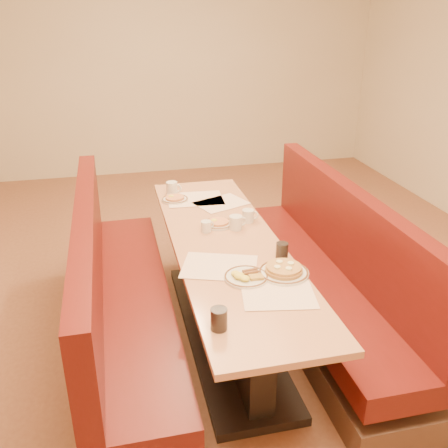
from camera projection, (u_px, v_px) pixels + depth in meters
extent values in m
plane|color=#9E6647|center=(226.00, 335.00, 3.61)|extent=(8.00, 8.00, 0.00)
cube|color=beige|center=(157.00, 70.00, 6.61)|extent=(6.00, 0.04, 2.80)
cube|color=black|center=(226.00, 332.00, 3.60)|extent=(0.55, 1.88, 0.06)
cube|color=black|center=(226.00, 293.00, 3.47)|extent=(0.15, 1.75, 0.71)
cube|color=#BC7857|center=(227.00, 245.00, 3.31)|extent=(0.70, 2.50, 0.04)
cube|color=#4C3326|center=(131.00, 337.00, 3.43)|extent=(0.55, 2.50, 0.20)
cube|color=#53110E|center=(128.00, 303.00, 3.32)|extent=(0.55, 2.50, 0.16)
cube|color=#53110E|center=(88.00, 256.00, 3.12)|extent=(0.12, 2.50, 0.60)
cube|color=#4C3326|center=(314.00, 312.00, 3.71)|extent=(0.55, 2.50, 0.20)
cube|color=#53110E|center=(317.00, 280.00, 3.60)|extent=(0.55, 2.50, 0.16)
cube|color=#53110E|center=(350.00, 229.00, 3.49)|extent=(0.12, 2.50, 0.60)
cube|color=#FAE1C4|center=(220.00, 266.00, 2.99)|extent=(0.53, 0.46, 0.00)
cube|color=#FAE1C4|center=(278.00, 295.00, 2.70)|extent=(0.44, 0.36, 0.00)
cube|color=#FAE1C4|center=(195.00, 199.00, 4.03)|extent=(0.46, 0.36, 0.00)
cube|color=#FAE1C4|center=(221.00, 203.00, 3.94)|extent=(0.46, 0.41, 0.00)
cylinder|color=silver|center=(284.00, 273.00, 2.91)|extent=(0.29, 0.29, 0.02)
torus|color=brown|center=(284.00, 272.00, 2.90)|extent=(0.29, 0.29, 0.01)
cylinder|color=#C89347|center=(284.00, 270.00, 2.90)|extent=(0.22, 0.22, 0.02)
cylinder|color=#C89347|center=(284.00, 267.00, 2.89)|extent=(0.21, 0.21, 0.02)
cylinder|color=#F8EDA2|center=(291.00, 263.00, 2.91)|extent=(0.04, 0.04, 0.01)
cylinder|color=#F8EDA2|center=(279.00, 262.00, 2.93)|extent=(0.04, 0.04, 0.01)
cylinder|color=#F8EDA2|center=(277.00, 267.00, 2.87)|extent=(0.04, 0.04, 0.01)
cylinder|color=#F8EDA2|center=(289.00, 269.00, 2.85)|extent=(0.04, 0.04, 0.01)
cylinder|color=silver|center=(246.00, 277.00, 2.86)|extent=(0.26, 0.26, 0.02)
torus|color=brown|center=(246.00, 276.00, 2.86)|extent=(0.25, 0.25, 0.01)
ellipsoid|color=#FFE741|center=(239.00, 276.00, 2.83)|extent=(0.06, 0.06, 0.04)
ellipsoid|color=#FFE741|center=(245.00, 278.00, 2.81)|extent=(0.05, 0.05, 0.03)
ellipsoid|color=#FFE741|center=(235.00, 273.00, 2.86)|extent=(0.05, 0.05, 0.03)
cylinder|color=brown|center=(251.00, 273.00, 2.88)|extent=(0.09, 0.03, 0.02)
cylinder|color=brown|center=(250.00, 270.00, 2.90)|extent=(0.09, 0.03, 0.02)
cube|color=gold|center=(256.00, 277.00, 2.83)|extent=(0.08, 0.06, 0.02)
cylinder|color=silver|center=(218.00, 224.00, 3.56)|extent=(0.21, 0.21, 0.02)
torus|color=brown|center=(218.00, 223.00, 3.56)|extent=(0.21, 0.21, 0.01)
cylinder|color=#E89152|center=(218.00, 222.00, 3.55)|extent=(0.15, 0.15, 0.02)
ellipsoid|color=#FFE741|center=(214.00, 220.00, 3.56)|extent=(0.04, 0.04, 0.02)
cylinder|color=silver|center=(175.00, 200.00, 4.00)|extent=(0.21, 0.21, 0.02)
torus|color=brown|center=(175.00, 199.00, 4.00)|extent=(0.21, 0.21, 0.01)
cylinder|color=#E89152|center=(175.00, 198.00, 4.00)|extent=(0.15, 0.15, 0.02)
ellipsoid|color=#FFE741|center=(171.00, 196.00, 4.00)|extent=(0.04, 0.04, 0.02)
cylinder|color=silver|center=(236.00, 223.00, 3.48)|extent=(0.09, 0.09, 0.10)
torus|color=silver|center=(242.00, 222.00, 3.50)|extent=(0.07, 0.03, 0.07)
cylinder|color=black|center=(236.00, 217.00, 3.46)|extent=(0.08, 0.08, 0.01)
cylinder|color=silver|center=(206.00, 226.00, 3.45)|extent=(0.07, 0.07, 0.08)
torus|color=silver|center=(211.00, 225.00, 3.47)|extent=(0.05, 0.03, 0.05)
cylinder|color=black|center=(206.00, 222.00, 3.43)|extent=(0.06, 0.06, 0.01)
cylinder|color=silver|center=(248.00, 216.00, 3.60)|extent=(0.09, 0.09, 0.09)
torus|color=silver|center=(254.00, 215.00, 3.61)|extent=(0.07, 0.02, 0.07)
cylinder|color=black|center=(248.00, 211.00, 3.58)|extent=(0.07, 0.07, 0.01)
cylinder|color=silver|center=(172.00, 188.00, 4.14)|extent=(0.09, 0.09, 0.10)
torus|color=silver|center=(178.00, 188.00, 4.13)|extent=(0.07, 0.04, 0.07)
cylinder|color=black|center=(172.00, 183.00, 4.12)|extent=(0.08, 0.08, 0.01)
cylinder|color=black|center=(219.00, 319.00, 2.40)|extent=(0.08, 0.08, 0.11)
cylinder|color=silver|center=(219.00, 319.00, 2.40)|extent=(0.08, 0.08, 0.11)
cylinder|color=black|center=(282.00, 251.00, 3.07)|extent=(0.07, 0.07, 0.10)
cylinder|color=silver|center=(282.00, 251.00, 3.07)|extent=(0.08, 0.08, 0.10)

